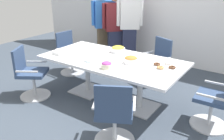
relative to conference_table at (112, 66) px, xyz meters
The scene contains 17 objects.
ground_plane 0.63m from the conference_table, ahead, with size 10.00×10.00×0.01m, color #3D4754.
back_wall 2.52m from the conference_table, 90.00° to the left, with size 8.00×0.10×2.80m, color white.
conference_table is the anchor object (origin of this frame).
office_chair_0 1.71m from the conference_table, ahead, with size 0.56×0.56×0.91m.
office_chair_1 1.15m from the conference_table, 72.58° to the left, with size 0.71×0.71×0.91m.
office_chair_2 1.60m from the conference_table, 160.94° to the left, with size 0.59×0.59×0.91m.
office_chair_3 1.47m from the conference_table, 149.34° to the right, with size 0.75×0.75×0.91m.
office_chair_4 1.25m from the conference_table, 54.24° to the right, with size 0.73×0.73×0.91m.
person_standing_0 2.23m from the conference_table, 129.89° to the left, with size 0.47×0.51×1.75m.
person_standing_1 1.92m from the conference_table, 122.39° to the left, with size 0.48×0.50×1.72m.
person_standing_2 1.86m from the conference_table, 111.47° to the left, with size 0.54×0.44×1.87m.
snack_bowl_pretzels 0.41m from the conference_table, ahead, with size 0.23×0.23×0.12m.
snack_bowl_chips_yellow 0.43m from the conference_table, 108.24° to the left, with size 0.26×0.26×0.12m.
snack_bowl_candy_mix 0.48m from the conference_table, 66.16° to the right, with size 0.17×0.17×0.11m.
donut_platter 0.90m from the conference_table, ahead, with size 0.35×0.35×0.04m.
plate_stack 0.39m from the conference_table, 129.40° to the right, with size 0.21×0.21×0.03m.
napkin_pile 0.99m from the conference_table, 161.06° to the right, with size 0.18×0.18×0.06m, color white.
Camera 1 is at (2.14, -3.12, 2.06)m, focal length 38.16 mm.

